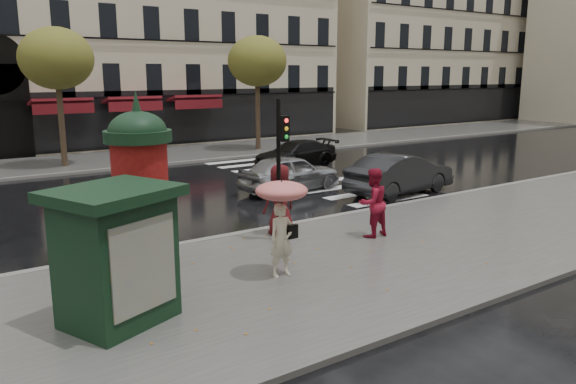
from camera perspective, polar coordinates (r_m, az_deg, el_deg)
ground at (r=13.99m, az=4.21°, el=-6.89°), size 160.00×160.00×0.00m
near_sidewalk at (r=13.61m, az=5.54°, el=-7.20°), size 90.00×7.00×0.12m
far_sidewalk at (r=30.78m, az=-18.50°, el=3.03°), size 90.00×6.00×0.12m
near_kerb at (r=16.31m, az=-2.40°, el=-3.86°), size 90.00×0.25×0.14m
far_kerb at (r=27.94m, az=-16.76°, el=2.30°), size 90.00×0.25×0.14m
zebra_crossing at (r=24.93m, az=1.19°, el=1.54°), size 3.60×11.75×0.01m
bldg_far_right at (r=58.84m, az=12.43°, el=18.34°), size 24.00×14.00×22.90m
tree_far_left at (r=29.01m, az=-22.48°, el=12.38°), size 3.40×3.40×6.64m
tree_far_right at (r=33.19m, az=-3.14°, el=13.08°), size 3.40×3.40×6.64m
woman_umbrella at (r=12.17m, az=-0.64°, el=-2.06°), size 1.14×1.14×2.19m
woman_red at (r=15.42m, az=8.59°, el=-1.09°), size 0.94×0.74×1.90m
man_burgundy at (r=15.47m, az=-0.82°, el=-0.75°), size 0.98×0.64×1.98m
morris_column at (r=13.15m, az=-14.75°, el=0.79°), size 1.50×1.50×4.04m
traffic_light at (r=14.62m, az=-0.77°, el=3.66°), size 0.26×0.36×3.77m
newsstand at (r=10.42m, az=-17.08°, el=-6.05°), size 2.54×2.36×2.46m
car_silver at (r=21.80m, az=0.22°, el=1.96°), size 4.40×2.11×1.45m
car_darkgrey at (r=21.73m, az=11.33°, el=1.82°), size 4.86×2.14×1.55m
car_black at (r=27.59m, az=0.74°, el=3.90°), size 4.48×1.94×1.28m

